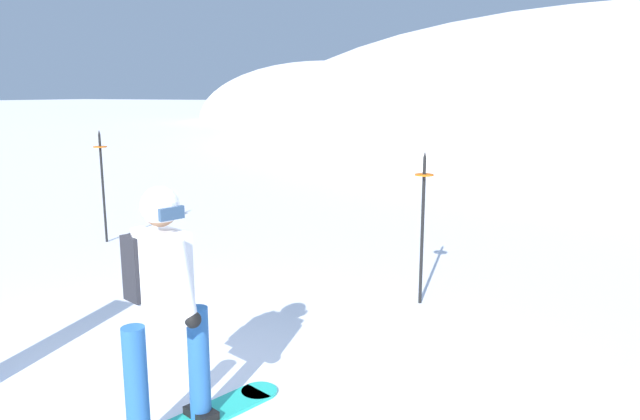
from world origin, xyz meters
The scene contains 6 objects.
ground_plane centered at (0.00, 0.00, 0.00)m, with size 300.00×300.00×0.00m, color white.
ridge_peak_main centered at (5.48, 31.19, 0.00)m, with size 40.72×36.65×12.83m.
ridge_peak_far centered at (-17.00, 42.54, 0.00)m, with size 20.69×18.62×9.59m.
snowboarder_main centered at (0.31, -0.11, 0.92)m, with size 0.82×1.74×1.71m.
piste_marker_near centered at (1.26, 3.09, 0.97)m, with size 0.20×0.20×1.69m.
piste_marker_far centered at (-3.92, 3.83, 1.00)m, with size 0.20×0.20×1.74m.
Camera 1 is at (2.75, -3.09, 2.30)m, focal length 33.37 mm.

